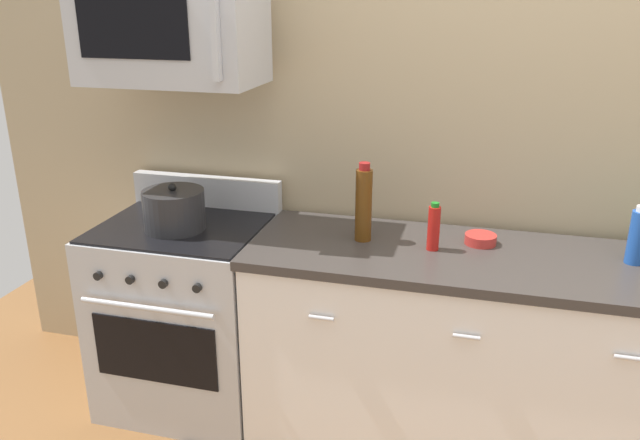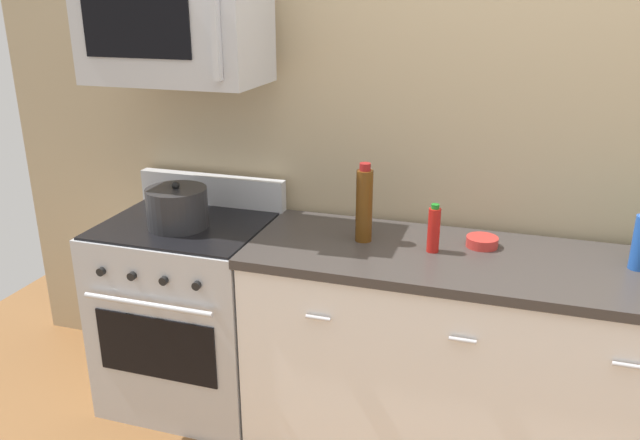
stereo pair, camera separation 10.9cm
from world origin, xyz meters
TOP-DOWN VIEW (x-y plane):
  - back_wall at (0.00, 0.41)m, footprint 5.50×0.10m
  - counter_unit at (0.00, -0.00)m, footprint 2.41×0.66m
  - range_oven at (-1.58, 0.00)m, footprint 0.76×0.69m
  - microwave at (-1.58, 0.05)m, footprint 0.74×0.44m
  - bottle_soda_blue at (0.33, 0.07)m, footprint 0.07×0.07m
  - bottle_wine_amber at (-0.74, 0.04)m, footprint 0.07×0.07m
  - bottle_hot_sauce_red at (-0.45, 0.01)m, footprint 0.05×0.05m
  - bowl_red_small at (-0.26, 0.12)m, footprint 0.13×0.13m
  - stockpot at (-1.58, -0.05)m, footprint 0.27×0.27m

SIDE VIEW (x-z plane):
  - counter_unit at x=0.00m, z-range 0.00..0.92m
  - range_oven at x=-1.58m, z-range -0.07..1.00m
  - bowl_red_small at x=-0.26m, z-range 0.92..0.96m
  - stockpot at x=-1.58m, z-range 0.91..1.12m
  - bottle_hot_sauce_red at x=-0.45m, z-range 0.91..1.12m
  - bottle_soda_blue at x=0.33m, z-range 0.91..1.15m
  - bottle_wine_amber at x=-0.74m, z-range 0.91..1.25m
  - back_wall at x=0.00m, z-range 0.00..2.70m
  - microwave at x=-1.58m, z-range 1.55..1.95m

